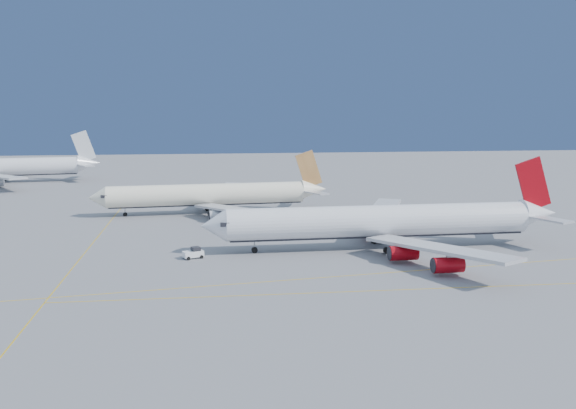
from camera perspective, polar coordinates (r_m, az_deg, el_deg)
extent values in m
plane|color=slate|center=(111.77, 1.41, -5.77)|extent=(500.00, 500.00, 0.00)
cube|color=#CEA00B|center=(99.41, 5.48, -7.72)|extent=(90.00, 0.18, 0.02)
cube|color=#CEA00B|center=(106.04, 1.89, -6.59)|extent=(118.86, 16.88, 0.02)
cube|color=#CEA00B|center=(141.84, -16.68, -2.93)|extent=(0.18, 140.00, 0.02)
cylinder|color=white|center=(127.15, 8.08, -1.45)|extent=(60.12, 7.94, 6.21)
cone|color=white|center=(121.89, -6.64, -1.88)|extent=(5.00, 6.35, 6.21)
cone|color=white|center=(140.48, 21.38, -0.72)|extent=(7.66, 6.12, 5.90)
cube|color=black|center=(121.85, -5.69, -1.56)|extent=(1.88, 5.95, 0.75)
cube|color=#B7B7BC|center=(113.22, 13.24, -3.81)|extent=(19.30, 30.07, 0.59)
cube|color=#B7B7BC|center=(145.39, 8.15, -0.80)|extent=(17.83, 30.57, 0.59)
cube|color=#9A060E|center=(138.84, 20.95, 1.70)|extent=(8.25, 0.72, 11.33)
cylinder|color=gray|center=(123.16, -3.00, -3.50)|extent=(0.26, 0.26, 2.46)
cylinder|color=black|center=(123.44, -2.99, -4.06)|extent=(1.20, 0.78, 1.18)
cylinder|color=gray|center=(124.12, 9.10, -3.50)|extent=(0.34, 0.34, 2.46)
cylinder|color=black|center=(124.39, 9.09, -4.06)|extent=(1.21, 1.00, 1.18)
cylinder|color=gray|center=(132.31, 7.95, -2.69)|extent=(0.34, 0.34, 2.46)
cylinder|color=black|center=(132.56, 7.93, -3.21)|extent=(1.21, 1.00, 1.18)
cylinder|color=#9A060E|center=(117.27, 10.22, -4.27)|extent=(5.22, 2.82, 2.68)
cylinder|color=#9A060E|center=(110.42, 14.03, -5.24)|extent=(5.22, 2.82, 2.68)
cylinder|color=#9A060E|center=(139.28, 7.09, -2.06)|extent=(5.22, 2.82, 2.68)
cylinder|color=#9A060E|center=(149.31, 7.80, -1.31)|extent=(5.22, 2.82, 2.68)
cylinder|color=white|center=(166.76, -7.24, 0.89)|extent=(50.61, 9.75, 5.52)
cone|color=white|center=(166.82, -16.62, 0.58)|extent=(4.81, 5.86, 5.52)
cone|color=white|center=(171.33, 2.32, 1.37)|extent=(7.19, 5.79, 5.24)
cube|color=black|center=(166.60, -16.00, 0.80)|extent=(1.99, 5.35, 0.68)
cube|color=#B7B7BC|center=(152.51, -5.00, -0.43)|extent=(18.17, 25.82, 0.53)
cube|color=#B7B7BC|center=(182.38, -6.16, 1.14)|extent=(14.42, 27.07, 0.53)
cube|color=#C48A49|center=(170.33, 1.86, 3.16)|extent=(7.45, 1.06, 10.24)
cylinder|color=gray|center=(166.91, -14.29, -0.48)|extent=(0.23, 0.23, 2.23)
cylinder|color=black|center=(167.09, -14.27, -0.85)|extent=(1.12, 0.77, 1.06)
cylinder|color=gray|center=(163.50, -6.76, -0.45)|extent=(0.31, 0.31, 2.23)
cylinder|color=black|center=(163.69, -6.75, -0.84)|extent=(1.13, 0.96, 1.06)
cylinder|color=gray|center=(171.21, -7.00, -0.02)|extent=(0.31, 0.31, 2.23)
cylinder|color=black|center=(171.39, -6.99, -0.39)|extent=(1.13, 0.96, 1.06)
cylinder|color=#B7B7BC|center=(155.17, -6.13, -0.96)|extent=(4.83, 2.80, 2.42)
cylinder|color=#B7B7BC|center=(179.72, -6.94, 0.42)|extent=(4.83, 2.80, 2.42)
cone|color=white|center=(246.35, -17.26, 3.53)|extent=(8.48, 6.87, 5.91)
cube|color=#B7B7BC|center=(232.73, -23.96, 2.26)|extent=(21.30, 28.19, 0.61)
cube|color=#B7B7BC|center=(265.89, -22.80, 3.10)|extent=(14.98, 30.26, 0.61)
cube|color=silver|center=(245.95, -17.71, 4.95)|extent=(8.54, 1.60, 11.75)
cylinder|color=gray|center=(254.51, -24.05, 2.31)|extent=(0.36, 0.36, 2.56)
cylinder|color=black|center=(254.65, -24.03, 2.03)|extent=(1.34, 1.15, 1.22)
cylinder|color=#B7B7BC|center=(263.61, -23.54, 2.55)|extent=(5.65, 3.44, 2.78)
cube|color=white|center=(120.43, -8.44, -4.36)|extent=(4.13, 3.17, 1.11)
cube|color=black|center=(120.44, -8.20, -3.95)|extent=(1.98, 2.03, 0.83)
cylinder|color=black|center=(119.21, -8.83, -4.77)|extent=(0.72, 0.56, 0.65)
cylinder|color=black|center=(120.97, -9.18, -4.57)|extent=(0.72, 0.56, 0.65)
cylinder|color=black|center=(120.15, -7.68, -4.63)|extent=(0.72, 0.56, 0.65)
cylinder|color=black|center=(121.90, -8.04, -4.43)|extent=(0.72, 0.56, 0.65)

